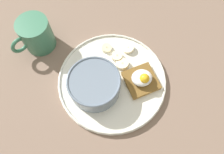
% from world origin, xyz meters
% --- Properties ---
extents(ground_plane, '(1.20, 1.20, 0.02)m').
position_xyz_m(ground_plane, '(0.00, 0.00, 0.01)').
color(ground_plane, '#7B6353').
rests_on(ground_plane, ground).
extents(plate, '(0.30, 0.30, 0.02)m').
position_xyz_m(plate, '(0.00, 0.00, 0.03)').
color(plate, silver).
rests_on(plate, ground_plane).
extents(oatmeal_bowl, '(0.14, 0.14, 0.06)m').
position_xyz_m(oatmeal_bowl, '(-0.05, -0.02, 0.06)').
color(oatmeal_bowl, slate).
rests_on(oatmeal_bowl, plate).
extents(toast_slice, '(0.10, 0.10, 0.01)m').
position_xyz_m(toast_slice, '(0.08, -0.02, 0.04)').
color(toast_slice, brown).
rests_on(toast_slice, plate).
extents(poached_egg, '(0.05, 0.05, 0.03)m').
position_xyz_m(poached_egg, '(0.08, -0.02, 0.06)').
color(poached_egg, white).
rests_on(poached_egg, toast_slice).
extents(banana_slice_front, '(0.04, 0.04, 0.01)m').
position_xyz_m(banana_slice_front, '(0.02, 0.07, 0.04)').
color(banana_slice_front, '#FBE5BA').
rests_on(banana_slice_front, plate).
extents(banana_slice_left, '(0.04, 0.03, 0.02)m').
position_xyz_m(banana_slice_left, '(0.06, 0.09, 0.04)').
color(banana_slice_left, '#F6EAC4').
rests_on(banana_slice_left, plate).
extents(banana_slice_back, '(0.04, 0.04, 0.01)m').
position_xyz_m(banana_slice_back, '(-0.00, 0.10, 0.04)').
color(banana_slice_back, beige).
rests_on(banana_slice_back, plate).
extents(banana_slice_right, '(0.05, 0.05, 0.02)m').
position_xyz_m(banana_slice_right, '(0.04, 0.04, 0.04)').
color(banana_slice_right, beige).
rests_on(banana_slice_right, plate).
extents(coffee_mug, '(0.11, 0.09, 0.10)m').
position_xyz_m(coffee_mug, '(-0.19, 0.15, 0.07)').
color(coffee_mug, '#3A7658').
rests_on(coffee_mug, ground_plane).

